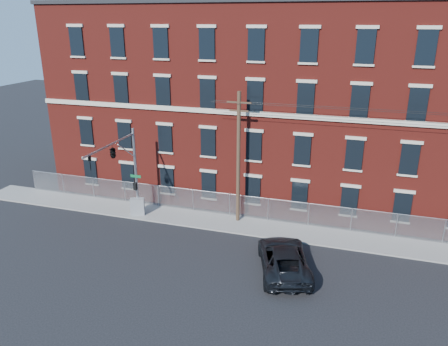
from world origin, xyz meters
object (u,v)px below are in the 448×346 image
utility_pole_near (238,156)px  pickup_truck (284,258)px  traffic_signal_mast (119,159)px  utility_cabinet (137,207)px

utility_pole_near → pickup_truck: bearing=-52.0°
traffic_signal_mast → utility_pole_near: 8.70m
traffic_signal_mast → utility_cabinet: size_ratio=5.13×
traffic_signal_mast → utility_pole_near: (8.00, 3.42, -0.05)m
traffic_signal_mast → pickup_truck: size_ratio=1.13×
pickup_truck → traffic_signal_mast: bearing=-28.4°
utility_pole_near → traffic_signal_mast: bearing=-156.9°
utility_cabinet → traffic_signal_mast: bearing=-113.9°
utility_cabinet → pickup_truck: bearing=-41.1°
utility_pole_near → pickup_truck: (4.61, -5.91, -4.48)m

